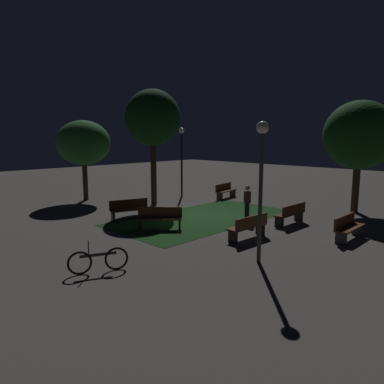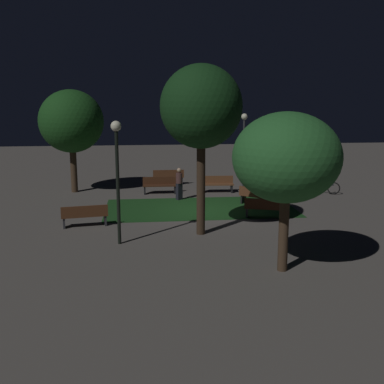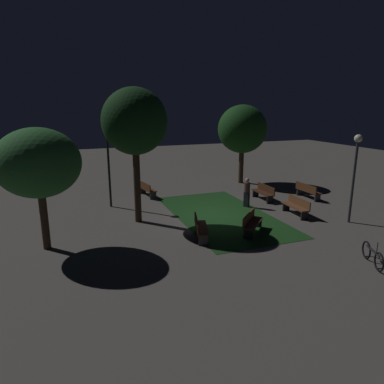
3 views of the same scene
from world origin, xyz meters
name	(u,v)px [view 3 (image 3 of 3)]	position (x,y,z in m)	size (l,w,h in m)	color
ground_plane	(212,215)	(0.00, 0.00, 0.00)	(60.00, 60.00, 0.00)	#56514C
grass_lawn	(221,215)	(-0.18, -0.45, 0.01)	(8.66, 4.51, 0.01)	#194219
bench_lawn_edge	(297,206)	(-1.53, -3.98, 0.48)	(1.82, 0.57, 0.88)	brown
bench_near_trees	(264,192)	(1.53, -3.98, 0.48)	(1.81, 0.50, 0.88)	#422314
bench_back_row	(252,222)	(-2.91, -0.60, 0.48)	(1.62, 1.60, 0.88)	brown
bench_by_lamp	(307,190)	(0.92, -6.60, 0.48)	(1.81, 0.50, 0.88)	#512D19
bench_front_left	(200,227)	(-2.71, 1.76, 0.48)	(1.86, 0.99, 0.88)	#422314
bench_front_right	(146,189)	(4.73, 2.26, 0.48)	(1.85, 0.76, 0.88)	#512D19
tree_back_left	(135,122)	(0.30, 3.71, 4.67)	(2.95, 2.95, 6.21)	#38281C
tree_right_canopy	(38,163)	(-1.62, 7.71, 3.35)	(3.08, 3.08, 4.66)	#423021
tree_near_wall	(242,129)	(6.10, -4.93, 3.77)	(3.38, 3.38, 5.45)	#423021
lamp_post_plaza_west	(355,163)	(-3.34, -5.64, 2.85)	(0.36, 0.36, 4.14)	#333338
lamp_post_path_center	(108,153)	(3.28, 4.60, 2.93)	(0.36, 0.36, 4.27)	black
bicycle	(373,255)	(-7.13, -2.96, 0.34)	(1.53, 0.72, 0.93)	black
pedestrian	(247,192)	(0.63, -2.34, 0.85)	(0.34, 0.32, 1.61)	black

